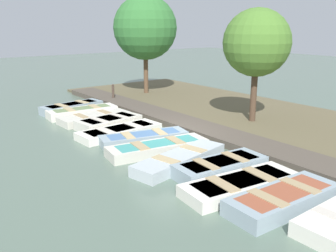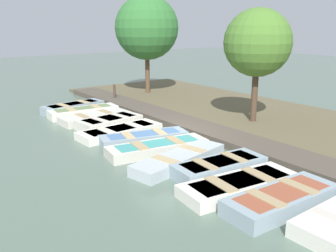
% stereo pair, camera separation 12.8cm
% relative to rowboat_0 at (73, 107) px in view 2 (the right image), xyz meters
% --- Properties ---
extents(ground_plane, '(80.00, 80.00, 0.00)m').
position_rel_rowboat_0_xyz_m(ground_plane, '(-1.14, 6.31, -0.22)').
color(ground_plane, '#566B5B').
extents(shore_bank, '(8.00, 24.00, 0.12)m').
position_rel_rowboat_0_xyz_m(shore_bank, '(-6.14, 6.31, -0.16)').
color(shore_bank, brown).
rests_on(shore_bank, ground_plane).
extents(dock_walkway, '(1.46, 21.64, 0.28)m').
position_rel_rowboat_0_xyz_m(dock_walkway, '(-2.66, 6.31, -0.08)').
color(dock_walkway, '#51473D').
rests_on(dock_walkway, ground_plane).
extents(rowboat_0, '(3.16, 1.39, 0.44)m').
position_rel_rowboat_0_xyz_m(rowboat_0, '(0.00, 0.00, 0.00)').
color(rowboat_0, '#8C9EA8').
rests_on(rowboat_0, ground_plane).
extents(rowboat_1, '(3.31, 1.25, 0.41)m').
position_rel_rowboat_0_xyz_m(rowboat_1, '(-0.03, 1.13, -0.01)').
color(rowboat_1, silver).
rests_on(rowboat_1, ground_plane).
extents(rowboat_2, '(3.17, 1.31, 0.34)m').
position_rel_rowboat_0_xyz_m(rowboat_2, '(-0.03, 2.37, -0.05)').
color(rowboat_2, beige).
rests_on(rowboat_2, ground_plane).
extents(rowboat_3, '(2.84, 1.57, 0.42)m').
position_rel_rowboat_0_xyz_m(rowboat_3, '(-0.08, 3.61, -0.01)').
color(rowboat_3, beige).
rests_on(rowboat_3, ground_plane).
extents(rowboat_4, '(3.43, 1.34, 0.33)m').
position_rel_rowboat_0_xyz_m(rowboat_4, '(0.17, 4.96, -0.06)').
color(rowboat_4, silver).
rests_on(rowboat_4, ground_plane).
extents(rowboat_5, '(3.40, 1.72, 0.35)m').
position_rel_rowboat_0_xyz_m(rowboat_5, '(-0.09, 6.27, -0.05)').
color(rowboat_5, '#8C9EA8').
rests_on(rowboat_5, ground_plane).
extents(rowboat_6, '(3.63, 1.58, 0.37)m').
position_rel_rowboat_0_xyz_m(rowboat_6, '(0.19, 7.54, -0.04)').
color(rowboat_6, beige).
rests_on(rowboat_6, ground_plane).
extents(rowboat_7, '(3.63, 1.62, 0.37)m').
position_rel_rowboat_0_xyz_m(rowboat_7, '(0.30, 8.87, -0.03)').
color(rowboat_7, '#B2BCC1').
rests_on(rowboat_7, ground_plane).
extents(rowboat_8, '(2.95, 1.29, 0.43)m').
position_rel_rowboat_0_xyz_m(rowboat_8, '(-0.19, 10.14, -0.01)').
color(rowboat_8, '#8C9EA8').
rests_on(rowboat_8, ground_plane).
extents(rowboat_9, '(3.44, 1.54, 0.35)m').
position_rel_rowboat_0_xyz_m(rowboat_9, '(0.21, 11.31, -0.05)').
color(rowboat_9, silver).
rests_on(rowboat_9, ground_plane).
extents(rowboat_10, '(3.13, 1.26, 0.42)m').
position_rel_rowboat_0_xyz_m(rowboat_10, '(0.09, 12.53, -0.01)').
color(rowboat_10, '#8C9EA8').
rests_on(rowboat_10, ground_plane).
extents(mooring_post_near, '(0.13, 0.13, 1.04)m').
position_rel_rowboat_0_xyz_m(mooring_post_near, '(-2.74, -0.71, 0.31)').
color(mooring_post_near, '#47382D').
rests_on(mooring_post_near, ground_plane).
extents(park_tree_far_left, '(3.76, 3.76, 5.89)m').
position_rel_rowboat_0_xyz_m(park_tree_far_left, '(-5.55, -1.60, 3.78)').
color(park_tree_far_left, brown).
rests_on(park_tree_far_left, ground_plane).
extents(park_tree_left, '(2.84, 2.84, 4.90)m').
position_rel_rowboat_0_xyz_m(park_tree_left, '(-5.38, 6.93, 3.25)').
color(park_tree_left, '#4C3828').
rests_on(park_tree_left, ground_plane).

